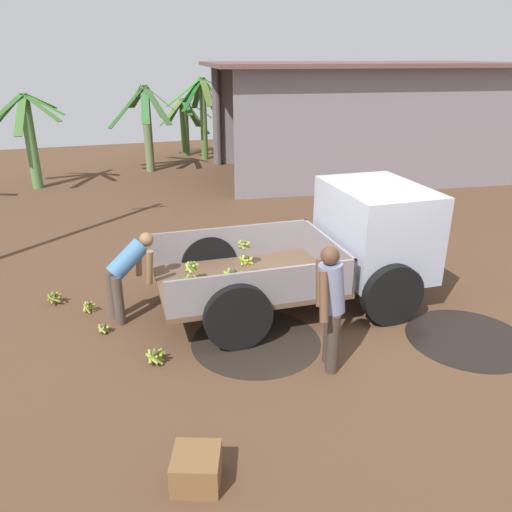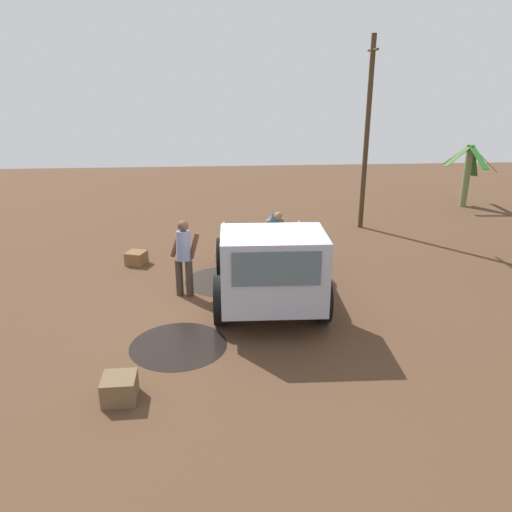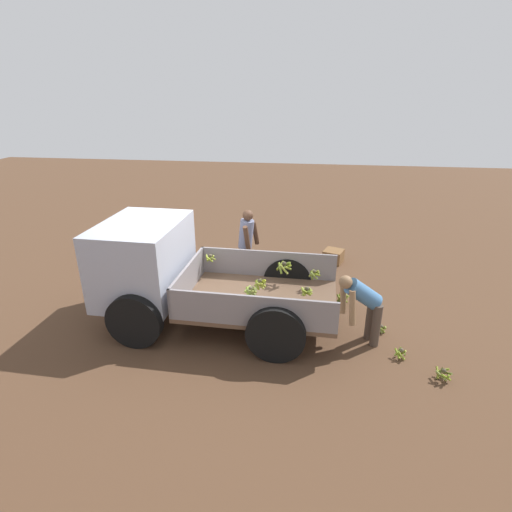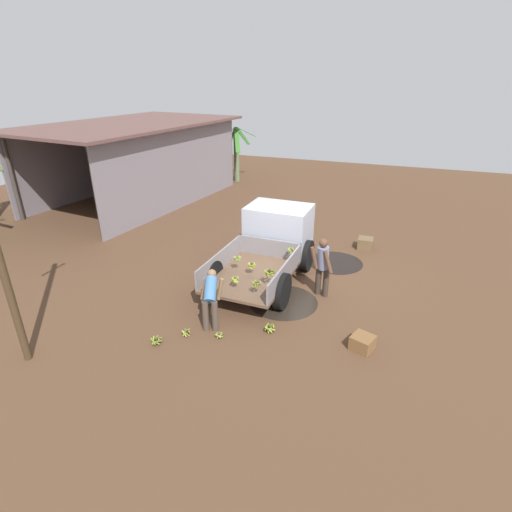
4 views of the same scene
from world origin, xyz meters
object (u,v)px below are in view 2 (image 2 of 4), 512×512
Objects in this scene: banana_bunch_on_ground_3 at (256,249)px; wooden_crate_1 at (120,388)px; banana_bunch_on_ground_2 at (296,238)px; wooden_crate_0 at (136,258)px; cargo_truck at (271,269)px; person_foreground_visitor at (184,255)px; banana_bunch_on_ground_0 at (282,245)px; person_worker_loading at (272,228)px; banana_bunch_on_ground_1 at (219,256)px; utility_pole at (367,134)px.

wooden_crate_1 is (6.62, -2.59, 0.11)m from banana_bunch_on_ground_3.
wooden_crate_0 is at bearing -71.42° from banana_bunch_on_ground_2.
cargo_truck is 4.62m from wooden_crate_0.
person_foreground_visitor is 4.03m from banana_bunch_on_ground_0.
wooden_crate_1 is (6.83, -3.34, 0.08)m from banana_bunch_on_ground_0.
person_worker_loading is at bearing -35.36° from banana_bunch_on_ground_2.
banana_bunch_on_ground_2 is at bearing 121.20° from banana_bunch_on_ground_1.
person_worker_loading reaches higher than banana_bunch_on_ground_0.
person_worker_loading is at bearing -29.35° from banana_bunch_on_ground_0.
utility_pole reaches higher than banana_bunch_on_ground_0.
wooden_crate_1 is (6.19, -2.98, -0.60)m from person_worker_loading.
banana_bunch_on_ground_3 is (-3.99, 0.02, -0.94)m from cargo_truck.
banana_bunch_on_ground_2 is (-1.18, 0.83, -0.67)m from person_worker_loading.
cargo_truck is at bearing -25.57° from person_worker_loading.
banana_bunch_on_ground_2 is at bearing 108.58° from wooden_crate_0.
person_foreground_visitor is at bearing -40.68° from banana_bunch_on_ground_2.
cargo_truck is 20.11× the size of banana_bunch_on_ground_0.
cargo_truck reaches higher than person_worker_loading.
wooden_crate_1 is (3.83, -0.78, -0.76)m from person_foreground_visitor.
banana_bunch_on_ground_3 is 3.28m from wooden_crate_0.
person_foreground_visitor reaches higher than banana_bunch_on_ground_1.
cargo_truck is at bearing -30.35° from utility_pole.
banana_bunch_on_ground_0 is at bearing -24.88° from person_foreground_visitor.
person_foreground_visitor is 4.73m from banana_bunch_on_ground_2.
banana_bunch_on_ground_0 reaches higher than banana_bunch_on_ground_3.
person_worker_loading is 3.66m from wooden_crate_0.
person_foreground_visitor is 2.59m from wooden_crate_0.
utility_pole reaches higher than banana_bunch_on_ground_1.
banana_bunch_on_ground_1 is 2.15m from wooden_crate_0.
wooden_crate_1 reaches higher than banana_bunch_on_ground_2.
cargo_truck is at bearing 44.47° from wooden_crate_0.
cargo_truck reaches higher than person_foreground_visitor.
utility_pole is at bearing 110.03° from person_worker_loading.
wooden_crate_0 is (-2.05, -1.39, -0.79)m from person_foreground_visitor.
wooden_crate_0 is (0.31, -3.59, -0.63)m from person_worker_loading.
wooden_crate_1 is (5.88, 0.61, 0.03)m from wooden_crate_0.
cargo_truck is 2.15m from person_foreground_visitor.
person_worker_loading reaches higher than wooden_crate_1.
person_foreground_visitor is at bearing 168.53° from wooden_crate_1.
person_worker_loading is at bearing 154.28° from wooden_crate_1.
banana_bunch_on_ground_1 is at bearing -101.04° from person_worker_loading.
person_foreground_visitor is 1.28× the size of person_worker_loading.
banana_bunch_on_ground_3 is 0.38× the size of wooden_crate_1.
utility_pole is 11.06m from wooden_crate_1.
wooden_crate_0 is at bearing 49.73° from person_foreground_visitor.
utility_pole is 7.87m from wooden_crate_0.
banana_bunch_on_ground_0 is at bearing 105.07° from banana_bunch_on_ground_3.
wooden_crate_0 is at bearing -76.45° from banana_bunch_on_ground_0.
banana_bunch_on_ground_3 is at bearing -59.11° from utility_pole.
wooden_crate_1 is at bearing -175.83° from person_foreground_visitor.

